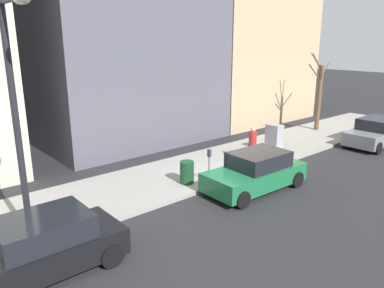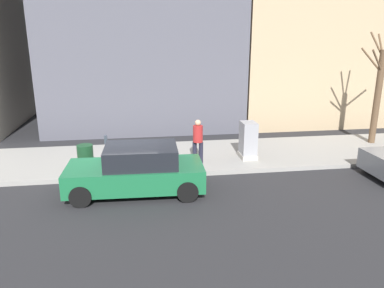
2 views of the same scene
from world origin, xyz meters
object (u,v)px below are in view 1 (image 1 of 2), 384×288
at_px(trash_bin, 187,172).
at_px(bare_tree, 319,95).
at_px(parked_car_black, 39,248).
at_px(utility_box, 274,139).
at_px(streetlamp, 17,107).
at_px(parked_car_grey, 376,132).
at_px(parking_meter, 209,162).
at_px(parked_car_green, 256,172).
at_px(pedestrian_near_meter, 253,142).

bearing_deg(trash_bin, bare_tree, -81.99).
xyz_separation_m(parked_car_black, bare_tree, (3.80, -18.70, 1.65)).
bearing_deg(utility_box, streetlamp, 94.73).
height_order(parked_car_grey, streetlamp, streetlamp).
bearing_deg(utility_box, bare_tree, -77.84).
bearing_deg(streetlamp, parking_meter, -88.63).
xyz_separation_m(parked_car_green, parking_meter, (1.55, 1.02, 0.24)).
xyz_separation_m(parked_car_green, utility_box, (2.40, -4.29, 0.11)).
height_order(utility_box, streetlamp, streetlamp).
xyz_separation_m(parked_car_black, parking_meter, (1.63, -7.28, 0.24)).
bearing_deg(parking_meter, streetlamp, 91.37).
relative_size(utility_box, bare_tree, 0.30).
bearing_deg(parked_car_grey, parked_car_green, 88.46).
bearing_deg(parking_meter, utility_box, -80.90).
xyz_separation_m(parking_meter, trash_bin, (0.45, 0.78, -0.38)).
bearing_deg(parked_car_black, pedestrian_near_meter, -77.89).
bearing_deg(utility_box, parked_car_grey, -114.01).
bearing_deg(parked_car_green, parking_meter, 35.43).
relative_size(trash_bin, pedestrian_near_meter, 0.54).
relative_size(parked_car_black, bare_tree, 0.88).
relative_size(streetlamp, bare_tree, 1.36).
bearing_deg(parked_car_grey, parking_meter, 80.58).
distance_m(parked_car_grey, bare_tree, 4.23).
bearing_deg(parking_meter, parked_car_black, 102.63).
xyz_separation_m(parked_car_grey, pedestrian_near_meter, (2.26, 7.76, 0.35)).
height_order(parked_car_green, streetlamp, streetlamp).
bearing_deg(parked_car_green, parked_car_black, 92.54).
relative_size(parked_car_grey, parked_car_green, 0.99).
distance_m(parking_meter, pedestrian_near_meter, 3.33).
relative_size(parked_car_black, streetlamp, 0.65).
relative_size(parked_car_black, parking_meter, 3.12).
distance_m(streetlamp, bare_tree, 18.62).
bearing_deg(trash_bin, parked_car_black, 107.76).
relative_size(parked_car_green, parked_car_black, 1.01).
height_order(parking_meter, utility_box, utility_box).
bearing_deg(bare_tree, streetlamp, 97.23).
relative_size(parked_car_green, parking_meter, 3.15).
xyz_separation_m(parked_car_grey, bare_tree, (3.87, -0.38, 1.65)).
height_order(utility_box, trash_bin, utility_box).
xyz_separation_m(utility_box, trash_bin, (-0.40, 6.09, -0.25)).
bearing_deg(parked_car_grey, trash_bin, 79.04).
xyz_separation_m(parking_meter, pedestrian_near_meter, (0.55, -3.28, 0.11)).
distance_m(parking_meter, bare_tree, 11.71).
relative_size(parking_meter, streetlamp, 0.21).
bearing_deg(bare_tree, parked_car_black, 101.48).
relative_size(parking_meter, trash_bin, 1.50).
xyz_separation_m(parked_car_green, trash_bin, (2.00, 1.81, -0.14)).
xyz_separation_m(utility_box, pedestrian_near_meter, (-0.30, 2.02, 0.24)).
distance_m(parking_meter, trash_bin, 0.98).
bearing_deg(parked_car_grey, parked_car_black, 89.13).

